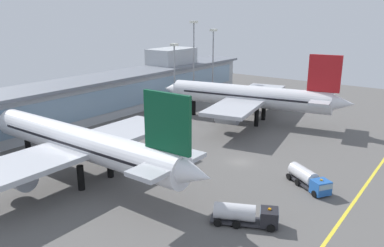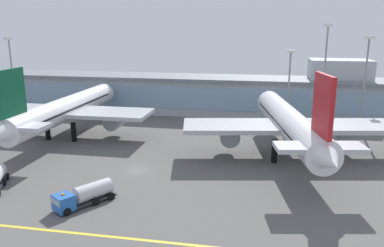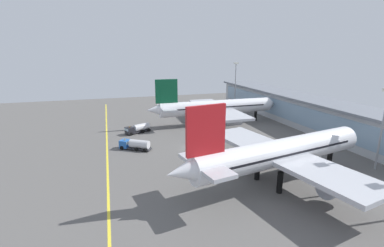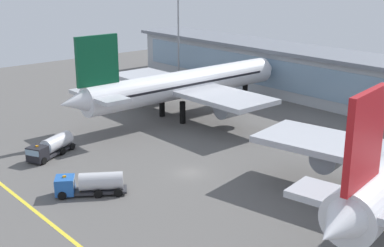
{
  "view_description": "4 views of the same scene",
  "coord_description": "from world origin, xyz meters",
  "px_view_note": "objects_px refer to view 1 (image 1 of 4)",
  "views": [
    {
      "loc": [
        -61.04,
        -33.62,
        27.72
      ],
      "look_at": [
        2.31,
        13.18,
        4.91
      ],
      "focal_mm": 36.11,
      "sensor_mm": 36.0,
      "label": 1
    },
    {
      "loc": [
        21.6,
        -62.08,
        24.75
      ],
      "look_at": [
        8.16,
        8.53,
        6.82
      ],
      "focal_mm": 36.77,
      "sensor_mm": 36.0,
      "label": 2
    },
    {
      "loc": [
        71.59,
        -20.6,
        26.81
      ],
      "look_at": [
        -9.56,
        4.37,
        4.47
      ],
      "focal_mm": 25.76,
      "sensor_mm": 36.0,
      "label": 3
    },
    {
      "loc": [
        52.45,
        -44.78,
        28.42
      ],
      "look_at": [
        -9.34,
        8.34,
        3.56
      ],
      "focal_mm": 48.81,
      "sensor_mm": 36.0,
      "label": 4
    }
  ],
  "objects_px": {
    "airliner_near_right": "(250,97)",
    "apron_light_mast_centre": "(213,53)",
    "baggage_tug_near": "(309,179)",
    "airliner_near_left": "(82,144)",
    "apron_light_mast_far_east": "(174,65)",
    "fuel_tanker_truck": "(247,214)",
    "apron_light_mast_east": "(194,51)"
  },
  "relations": [
    {
      "from": "airliner_near_right",
      "to": "apron_light_mast_centre",
      "type": "relative_size",
      "value": 2.24
    },
    {
      "from": "baggage_tug_near",
      "to": "airliner_near_right",
      "type": "bearing_deg",
      "value": 166.12
    },
    {
      "from": "airliner_near_left",
      "to": "apron_light_mast_far_east",
      "type": "bearing_deg",
      "value": -68.23
    },
    {
      "from": "fuel_tanker_truck",
      "to": "apron_light_mast_east",
      "type": "relative_size",
      "value": 0.37
    },
    {
      "from": "fuel_tanker_truck",
      "to": "apron_light_mast_centre",
      "type": "bearing_deg",
      "value": 101.29
    },
    {
      "from": "apron_light_mast_centre",
      "to": "baggage_tug_near",
      "type": "bearing_deg",
      "value": -133.29
    },
    {
      "from": "fuel_tanker_truck",
      "to": "apron_light_mast_centre",
      "type": "xyz_separation_m",
      "value": [
        63.63,
        47.73,
        13.34
      ]
    },
    {
      "from": "fuel_tanker_truck",
      "to": "apron_light_mast_centre",
      "type": "distance_m",
      "value": 80.66
    },
    {
      "from": "fuel_tanker_truck",
      "to": "apron_light_mast_east",
      "type": "distance_m",
      "value": 74.66
    },
    {
      "from": "apron_light_mast_centre",
      "to": "apron_light_mast_east",
      "type": "height_order",
      "value": "apron_light_mast_east"
    },
    {
      "from": "airliner_near_left",
      "to": "fuel_tanker_truck",
      "type": "distance_m",
      "value": 30.39
    },
    {
      "from": "apron_light_mast_centre",
      "to": "apron_light_mast_far_east",
      "type": "distance_m",
      "value": 17.44
    },
    {
      "from": "airliner_near_right",
      "to": "apron_light_mast_east",
      "type": "xyz_separation_m",
      "value": [
        8.93,
        24.49,
        9.65
      ]
    },
    {
      "from": "airliner_near_right",
      "to": "apron_light_mast_far_east",
      "type": "xyz_separation_m",
      "value": [
        0.84,
        25.6,
        6.19
      ]
    },
    {
      "from": "airliner_near_left",
      "to": "fuel_tanker_truck",
      "type": "relative_size",
      "value": 5.68
    },
    {
      "from": "airliner_near_right",
      "to": "apron_light_mast_centre",
      "type": "distance_m",
      "value": 30.67
    },
    {
      "from": "airliner_near_left",
      "to": "airliner_near_right",
      "type": "bearing_deg",
      "value": -96.63
    },
    {
      "from": "fuel_tanker_truck",
      "to": "baggage_tug_near",
      "type": "height_order",
      "value": "same"
    },
    {
      "from": "airliner_near_right",
      "to": "apron_light_mast_far_east",
      "type": "bearing_deg",
      "value": -12.57
    },
    {
      "from": "apron_light_mast_far_east",
      "to": "airliner_near_right",
      "type": "bearing_deg",
      "value": -91.88
    },
    {
      "from": "apron_light_mast_centre",
      "to": "apron_light_mast_far_east",
      "type": "height_order",
      "value": "apron_light_mast_centre"
    },
    {
      "from": "airliner_near_left",
      "to": "apron_light_mast_far_east",
      "type": "relative_size",
      "value": 2.75
    },
    {
      "from": "fuel_tanker_truck",
      "to": "apron_light_mast_centre",
      "type": "height_order",
      "value": "apron_light_mast_centre"
    },
    {
      "from": "fuel_tanker_truck",
      "to": "apron_light_mast_far_east",
      "type": "relative_size",
      "value": 0.48
    },
    {
      "from": "baggage_tug_near",
      "to": "apron_light_mast_east",
      "type": "distance_m",
      "value": 65.84
    },
    {
      "from": "airliner_near_left",
      "to": "fuel_tanker_truck",
      "type": "xyz_separation_m",
      "value": [
        3.33,
        -29.81,
        -4.86
      ]
    },
    {
      "from": "apron_light_mast_centre",
      "to": "airliner_near_left",
      "type": "bearing_deg",
      "value": -165.02
    },
    {
      "from": "airliner_near_right",
      "to": "apron_light_mast_centre",
      "type": "bearing_deg",
      "value": -48.28
    },
    {
      "from": "baggage_tug_near",
      "to": "airliner_near_left",
      "type": "bearing_deg",
      "value": -115.34
    },
    {
      "from": "apron_light_mast_centre",
      "to": "fuel_tanker_truck",
      "type": "bearing_deg",
      "value": -143.13
    },
    {
      "from": "baggage_tug_near",
      "to": "apron_light_mast_centre",
      "type": "distance_m",
      "value": 70.47
    },
    {
      "from": "airliner_near_left",
      "to": "apron_light_mast_far_east",
      "type": "distance_m",
      "value": 54.07
    }
  ]
}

